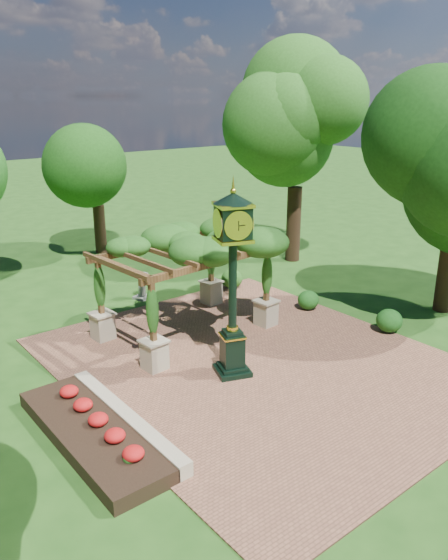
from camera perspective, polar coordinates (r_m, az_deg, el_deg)
ground at (r=15.70m, az=5.81°, el=-9.93°), size 120.00×120.00×0.00m
brick_plaza at (r=16.33m, az=3.34°, el=-8.59°), size 10.00×12.00×0.04m
border_wall at (r=13.58m, az=-10.20°, el=-14.13°), size 0.35×5.00×0.40m
flower_bed at (r=13.27m, az=-13.72°, el=-15.36°), size 1.50×5.00×0.36m
pedestal_clock at (r=14.50m, az=0.92°, el=1.16°), size 1.33×1.33×5.24m
pergola at (r=17.40m, az=-4.09°, el=3.02°), size 5.67×3.80×3.42m
sundial at (r=21.38m, az=-8.57°, el=-0.80°), size 0.71×0.71×1.01m
shrub_front at (r=18.93m, az=16.88°, el=-4.09°), size 0.98×0.98×0.77m
shrub_mid at (r=20.27m, az=8.80°, el=-2.07°), size 0.88×0.88×0.70m
shrub_back at (r=22.22m, az=0.82°, el=0.14°), size 1.14×1.14×0.78m
tree_north at (r=27.48m, az=-13.29°, el=11.39°), size 3.87×3.87×6.17m
tree_east_far at (r=25.47m, az=7.70°, el=15.66°), size 4.68×4.68×9.06m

